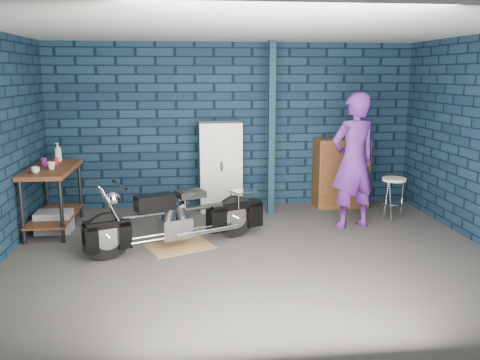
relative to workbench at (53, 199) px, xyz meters
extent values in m
plane|color=#44413F|center=(2.68, -1.39, -0.46)|extent=(6.00, 6.00, 0.00)
cube|color=#0F2032|center=(2.68, 1.11, 0.90)|extent=(6.00, 0.02, 2.70)
cube|color=silver|center=(2.68, -1.39, 2.25)|extent=(6.00, 5.00, 0.02)
cube|color=#102732|center=(3.23, 0.56, 0.90)|extent=(0.10, 0.10, 2.70)
cube|color=brown|center=(0.00, 0.00, 0.00)|extent=(0.60, 1.40, 0.91)
cube|color=#9A7143|center=(1.78, -0.94, -0.45)|extent=(0.98, 0.87, 0.01)
imported|color=#57217D|center=(4.27, -0.33, 0.52)|extent=(0.81, 0.65, 1.95)
cube|color=#92959A|center=(0.02, -0.13, -0.30)|extent=(0.49, 0.35, 0.30)
cube|color=beige|center=(2.45, 0.84, 0.26)|extent=(0.67, 0.48, 1.44)
cube|color=brown|center=(4.47, 0.84, 0.12)|extent=(0.86, 0.48, 1.14)
imported|color=beige|center=(-0.09, -0.44, 0.50)|extent=(0.11, 0.11, 0.09)
imported|color=beige|center=(0.05, -0.17, 0.51)|extent=(0.14, 0.14, 0.11)
cylinder|color=#681B6D|center=(-0.13, 0.13, 0.51)|extent=(0.09, 0.09, 0.12)
cylinder|color=maroon|center=(0.03, 0.18, 0.51)|extent=(0.08, 0.08, 0.10)
imported|color=#92959A|center=(-0.01, 0.49, 0.59)|extent=(0.14, 0.14, 0.28)
camera|label=1|loc=(1.87, -7.26, 1.74)|focal=38.00mm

